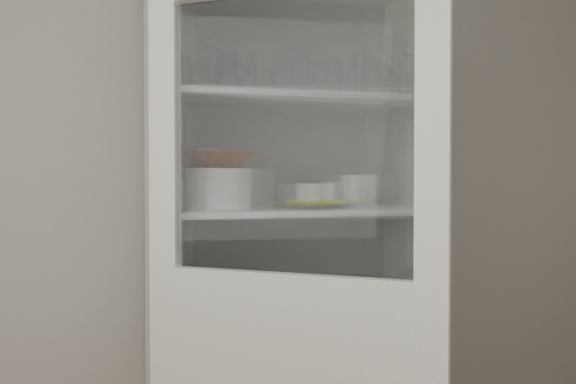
{
  "coord_description": "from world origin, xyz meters",
  "views": [
    {
      "loc": [
        -0.45,
        -0.97,
        1.37
      ],
      "look_at": [
        0.2,
        1.27,
        1.32
      ],
      "focal_mm": 40.0,
      "sensor_mm": 36.0,
      "label": 1
    }
  ],
  "objects": [
    {
      "name": "tumbler_4",
      "position": [
        0.47,
        1.14,
        1.72
      ],
      "size": [
        0.07,
        0.07,
        0.13
      ],
      "primitive_type": "cylinder",
      "rotation": [
        0.0,
        0.0,
        0.04
      ],
      "color": "silver",
      "rests_on": "shelf_glass"
    },
    {
      "name": "terracotta_bowl",
      "position": [
        -0.07,
        1.21,
        1.43
      ],
      "size": [
        0.25,
        0.25,
        0.06
      ],
      "primitive_type": "imported",
      "rotation": [
        0.0,
        0.0,
        0.01
      ],
      "color": "#5E2D16",
      "rests_on": "cream_bowl"
    },
    {
      "name": "wall_back",
      "position": [
        0.0,
        1.5,
        1.3
      ],
      "size": [
        3.6,
        0.02,
        2.6
      ],
      "primitive_type": "cube",
      "color": "#9E9A8C",
      "rests_on": "ground"
    },
    {
      "name": "goblet_3",
      "position": [
        0.61,
        1.35,
        1.75
      ],
      "size": [
        0.08,
        0.08,
        0.17
      ],
      "primitive_type": null,
      "color": "silver",
      "rests_on": "shelf_glass"
    },
    {
      "name": "tumbler_7",
      "position": [
        -0.18,
        1.27,
        1.73
      ],
      "size": [
        0.08,
        0.08,
        0.13
      ],
      "primitive_type": "cylinder",
      "rotation": [
        0.0,
        0.0,
        -0.23
      ],
      "color": "silver",
      "rests_on": "shelf_glass"
    },
    {
      "name": "tumbler_0",
      "position": [
        -0.04,
        1.12,
        1.74
      ],
      "size": [
        0.08,
        0.08,
        0.15
      ],
      "primitive_type": "cylinder",
      "rotation": [
        0.0,
        0.0,
        0.13
      ],
      "color": "silver",
      "rests_on": "shelf_glass"
    },
    {
      "name": "glass_platter",
      "position": [
        0.3,
        1.25,
        1.27
      ],
      "size": [
        0.34,
        0.34,
        0.02
      ],
      "primitive_type": "cylinder",
      "rotation": [
        0.0,
        0.0,
        -0.15
      ],
      "color": "silver",
      "rests_on": "shelf_plates"
    },
    {
      "name": "pantry_cabinet",
      "position": [
        0.2,
        1.34,
        0.94
      ],
      "size": [
        1.0,
        0.45,
        2.1
      ],
      "color": "beige",
      "rests_on": "floor"
    },
    {
      "name": "teal_jar",
      "position": [
        0.25,
        1.33,
        0.91
      ],
      "size": [
        0.09,
        0.09,
        0.11
      ],
      "color": "teal",
      "rests_on": "shelf_mugs"
    },
    {
      "name": "mug_teal",
      "position": [
        0.53,
        1.35,
        0.91
      ],
      "size": [
        0.13,
        0.13,
        0.1
      ],
      "primitive_type": "imported",
      "rotation": [
        0.0,
        0.0,
        0.25
      ],
      "color": "teal",
      "rests_on": "shelf_mugs"
    },
    {
      "name": "plate_stack_front",
      "position": [
        -0.07,
        1.21,
        1.3
      ],
      "size": [
        0.23,
        0.23,
        0.07
      ],
      "primitive_type": "cylinder",
      "color": "silver",
      "rests_on": "shelf_plates"
    },
    {
      "name": "tumbler_3",
      "position": [
        0.22,
        1.13,
        1.74
      ],
      "size": [
        0.09,
        0.09,
        0.15
      ],
      "primitive_type": "cylinder",
      "rotation": [
        0.0,
        0.0,
        -0.21
      ],
      "color": "silver",
      "rests_on": "shelf_glass"
    },
    {
      "name": "tumbler_8",
      "position": [
        -0.21,
        1.3,
        1.73
      ],
      "size": [
        0.07,
        0.07,
        0.14
      ],
      "primitive_type": "cylinder",
      "rotation": [
        0.0,
        0.0,
        0.0
      ],
      "color": "silver",
      "rests_on": "shelf_glass"
    },
    {
      "name": "grey_bowl_stack",
      "position": [
        0.49,
        1.31,
        1.32
      ],
      "size": [
        0.13,
        0.13,
        0.12
      ],
      "primitive_type": "cylinder",
      "color": "silver",
      "rests_on": "shelf_plates"
    },
    {
      "name": "white_canister",
      "position": [
        -0.09,
        1.27,
        0.93
      ],
      "size": [
        0.11,
        0.11,
        0.13
      ],
      "primitive_type": "cylinder",
      "rotation": [
        0.0,
        0.0,
        -0.03
      ],
      "color": "silver",
      "rests_on": "shelf_mugs"
    },
    {
      "name": "tumbler_9",
      "position": [
        0.04,
        1.24,
        1.73
      ],
      "size": [
        0.08,
        0.08,
        0.14
      ],
      "primitive_type": "cylinder",
      "rotation": [
        0.0,
        0.0,
        0.14
      ],
      "color": "silver",
      "rests_on": "shelf_glass"
    },
    {
      "name": "goblet_2",
      "position": [
        0.42,
        1.36,
        1.75
      ],
      "size": [
        0.08,
        0.08,
        0.18
      ],
      "primitive_type": null,
      "color": "silver",
      "rests_on": "shelf_glass"
    },
    {
      "name": "yellow_trivet",
      "position": [
        0.3,
        1.25,
        1.28
      ],
      "size": [
        0.19,
        0.19,
        0.01
      ],
      "primitive_type": "cube",
      "rotation": [
        0.0,
        0.0,
        0.16
      ],
      "color": "yellow",
      "rests_on": "glass_platter"
    },
    {
      "name": "goblet_1",
      "position": [
        0.04,
        1.38,
        1.74
      ],
      "size": [
        0.07,
        0.07,
        0.16
      ],
      "primitive_type": null,
      "color": "silver",
      "rests_on": "shelf_glass"
    },
    {
      "name": "goblet_0",
      "position": [
        -0.01,
        1.35,
        1.75
      ],
      "size": [
        0.08,
        0.08,
        0.19
      ],
      "primitive_type": null,
      "color": "silver",
      "rests_on": "shelf_glass"
    },
    {
      "name": "white_ramekin",
      "position": [
        0.3,
        1.25,
        1.32
      ],
      "size": [
        0.18,
        0.18,
        0.06
      ],
      "primitive_type": "cylinder",
      "rotation": [
        0.0,
        0.0,
        0.33
      ],
      "color": "silver",
      "rests_on": "yellow_trivet"
    },
    {
      "name": "plate_stack_back",
      "position": [
        -0.17,
        1.41,
        1.31
      ],
      "size": [
        0.19,
        0.19,
        0.1
      ],
      "primitive_type": "cylinder",
      "color": "silver",
      "rests_on": "shelf_plates"
    },
    {
      "name": "tumbler_6",
      "position": [
        0.61,
        1.13,
        1.74
      ],
      "size": [
        0.09,
        0.09,
        0.15
      ],
      "primitive_type": "cylinder",
      "rotation": [
        0.0,
        0.0,
        -0.2
      ],
      "color": "silver",
      "rests_on": "shelf_glass"
    },
    {
      "name": "cupboard_door",
      "position": [
        0.05,
        0.77,
        0.87
      ],
      "size": [
        0.73,
        0.59,
        2.0
      ],
      "rotation": [
        0.0,
        0.0,
        -0.67
      ],
      "color": "beige",
      "rests_on": "floor"
    },
    {
      "name": "tumbler_5",
      "position": [
        0.38,
        1.14,
        1.72
      ],
      "size": [
        0.06,
        0.06,
        0.12
      ],
      "primitive_type": "cylinder",
      "rotation": [
        0.0,
        0.0,
        -0.04
      ],
      "color": "silver",
      "rests_on": "shelf_glass"
    },
    {
      "name": "cream_bowl",
      "position": [
        -0.07,
        1.21,
        1.37
      ],
      "size": [
        0.28,
        0.28,
        0.07
      ],
      "primitive_type": "cylinder",
      "rotation": [
        0.0,
        0.0,
        0.24
      ],
      "color": "silver",
      "rests_on": "plate_stack_front"
    },
    {
      "name": "mug_blue",
      "position": [
        0.61,
        1.23,
        0.91
      ],
      "size": [
        0.15,
        0.15,
        0.11
      ],
      "primitive_type": "imported",
      "rotation": [
        0.0,
        0.0,
        0.1
      ],
      "color": "navy",
      "rests_on": "shelf_mugs"
    },
    {
      "name": "tumbler_1",
      "position": [
        -0.11,
        1.13,
        1.73
      ],
      "size": [
        0.09,
        0.09,
        0.13
      ],
      "primitive_type": "cylinder",
      "rotation": [
        0.0,
        0.0,
        0.4
      ],
      "color": "silver",
      "rests_on": "shelf_glass"
    },
    {
      "name": "tumbler_2",
      "position": [
        0.19,
        1.12,
        1.73
      ],
      "size": [
        0.08,
        0.08,
        0.13
      ],
      "primitive_type": "cylinder",
      "rotation": [
        0.0,
        0.0,
        0.25
      ],
      "color": "silver",
      "rests_on": "shelf_glass"
    },
    {
      "name": "tumbler_10",
      "position": [
        0.17,
        1.26,
        1.72
      ],
      "size": [
        0.08,
        0.08,
        0.13
      ],
      "primitive_type": "cylinder",
      "rotation": [
        0.0,
        0.0,
        -0.4
      ],
      "color": "silver",
      "rests_on": "shelf_glass"
    },
    {
      "name": "mug_white",
      "position": [
        0.38,
        1.17,
        0.91
      ],
      "size": [
        0.13,
        0.13,
        0.1
      ],
      "primitive_type": "imported",
      "rotation": [
        0.0,
        0.0,
        0.26
      ],
      "color": "silver",
      "rests_on": "shelf_mugs"
    },
    {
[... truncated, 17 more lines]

